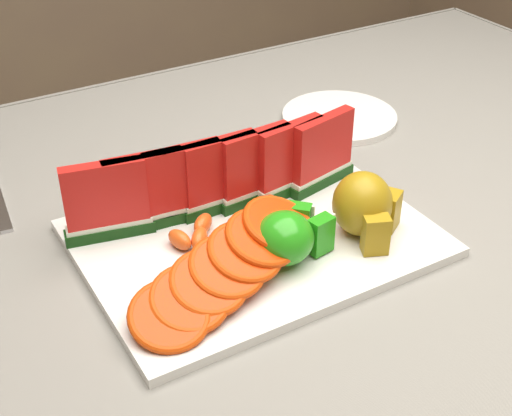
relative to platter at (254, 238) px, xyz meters
name	(u,v)px	position (x,y,z in m)	size (l,w,h in m)	color
table	(289,282)	(0.07, 0.02, -0.11)	(1.40, 0.90, 0.75)	#4F341F
tablecloth	(291,244)	(0.07, 0.02, -0.05)	(1.53, 1.03, 0.20)	gray
platter	(254,238)	(0.00, 0.00, 0.00)	(0.40, 0.30, 0.01)	silver
apple_cluster	(289,236)	(0.01, -0.06, 0.04)	(0.10, 0.09, 0.06)	#1A8C09
pear_cluster	(365,206)	(0.11, -0.06, 0.04)	(0.09, 0.09, 0.08)	#AB7F07
side_plate	(339,117)	(0.28, 0.21, 0.00)	(0.24, 0.24, 0.01)	silver
watermelon_row	(221,177)	(-0.01, 0.07, 0.05)	(0.39, 0.07, 0.10)	#0C340B
orange_fan_front	(227,267)	(-0.08, -0.07, 0.04)	(0.26, 0.15, 0.06)	#DC4709
orange_fan_back	(214,167)	(0.02, 0.13, 0.03)	(0.33, 0.10, 0.04)	#DC4709
tangerine_segments	(231,222)	(-0.02, 0.02, 0.02)	(0.16, 0.06, 0.02)	#D34308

